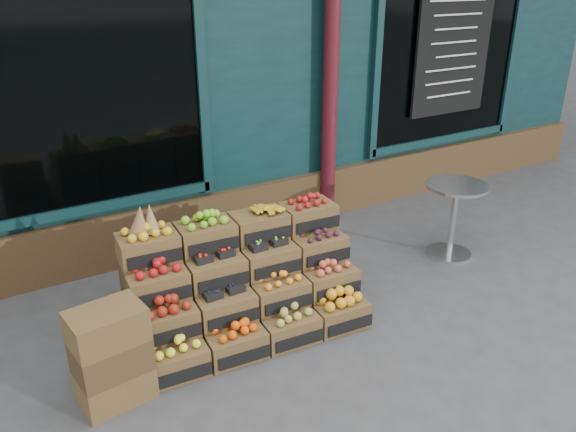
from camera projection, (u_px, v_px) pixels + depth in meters
ground at (349, 326)px, 4.95m from camera, size 60.00×60.00×0.00m
shop_facade at (139, 9)px, 8.00m from camera, size 12.00×6.24×4.80m
crate_display at (243, 287)px, 4.84m from camera, size 2.01×1.11×1.21m
spare_crates at (111, 356)px, 3.97m from camera, size 0.54×0.41×0.76m
bistro_table at (454, 212)px, 6.01m from camera, size 0.66×0.66×0.83m
shopkeeper at (69, 158)px, 5.83m from camera, size 0.94×0.78×2.21m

